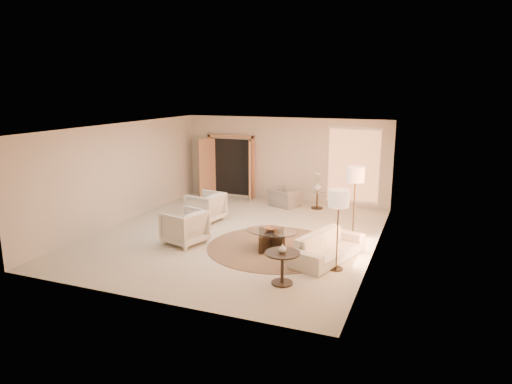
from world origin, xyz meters
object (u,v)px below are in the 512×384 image
(armchair_right, at_px, (185,225))
(end_vase, at_px, (283,248))
(armchair_left, at_px, (206,205))
(side_table, at_px, (317,198))
(floor_lamp_near, at_px, (355,178))
(coffee_table, at_px, (272,237))
(accent_chair, at_px, (284,195))
(sofa, at_px, (328,247))
(bowl, at_px, (272,229))
(end_table, at_px, (282,262))
(floor_lamp_far, at_px, (339,202))
(side_vase, at_px, (318,187))

(armchair_right, bearing_deg, end_vase, 81.64)
(armchair_left, xyz_separation_m, side_table, (2.65, 2.51, -0.11))
(side_table, distance_m, floor_lamp_near, 3.17)
(coffee_table, bearing_deg, accent_chair, 103.70)
(armchair_right, height_order, accent_chair, armchair_right)
(sofa, relative_size, coffee_table, 1.28)
(armchair_left, xyz_separation_m, end_vase, (3.41, -3.32, 0.27))
(bowl, bearing_deg, side_table, 88.75)
(accent_chair, bearing_deg, bowl, 126.08)
(end_table, relative_size, floor_lamp_near, 0.37)
(floor_lamp_near, bearing_deg, coffee_table, -136.33)
(armchair_right, xyz_separation_m, end_table, (2.97, -1.38, -0.02))
(floor_lamp_far, xyz_separation_m, end_vase, (-0.84, -1.10, -0.74))
(end_table, relative_size, side_vase, 2.57)
(end_table, bearing_deg, floor_lamp_near, 76.63)
(sofa, distance_m, floor_lamp_far, 1.30)
(accent_chair, relative_size, floor_lamp_far, 0.52)
(accent_chair, distance_m, end_vase, 6.00)
(floor_lamp_near, xyz_separation_m, side_vase, (-1.56, 2.48, -0.85))
(sofa, distance_m, bowl, 1.42)
(floor_lamp_far, bearing_deg, side_vase, 108.65)
(side_table, relative_size, bowl, 1.66)
(armchair_right, relative_size, end_table, 1.35)
(floor_lamp_near, height_order, side_vase, floor_lamp_near)
(accent_chair, bearing_deg, sofa, 142.18)
(armchair_right, height_order, floor_lamp_far, floor_lamp_far)
(floor_lamp_far, bearing_deg, coffee_table, 158.07)
(coffee_table, xyz_separation_m, end_vase, (0.85, -1.78, 0.44))
(floor_lamp_far, relative_size, side_vase, 6.47)
(sofa, bearing_deg, side_table, 35.35)
(coffee_table, relative_size, side_vase, 6.02)
(end_table, relative_size, bowl, 1.97)
(armchair_left, xyz_separation_m, floor_lamp_far, (4.25, -2.22, 1.01))
(sofa, distance_m, coffee_table, 1.41)
(bowl, relative_size, end_vase, 2.04)
(sofa, distance_m, armchair_left, 4.32)
(armchair_left, bearing_deg, side_table, 143.32)
(floor_lamp_near, xyz_separation_m, floor_lamp_far, (0.04, -2.25, -0.09))
(sofa, bearing_deg, bowl, 100.77)
(end_table, bearing_deg, side_vase, 97.45)
(armchair_left, bearing_deg, floor_lamp_far, 72.19)
(armchair_right, xyz_separation_m, floor_lamp_near, (3.77, 1.97, 1.10))
(end_table, bearing_deg, armchair_right, 155.08)
(accent_chair, relative_size, end_vase, 5.23)
(armchair_right, bearing_deg, side_table, 170.17)
(end_vase, bearing_deg, side_vase, 97.45)
(armchair_left, height_order, coffee_table, armchair_left)
(end_table, height_order, side_table, end_table)
(coffee_table, bearing_deg, end_vase, -64.38)
(sofa, relative_size, armchair_right, 2.22)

